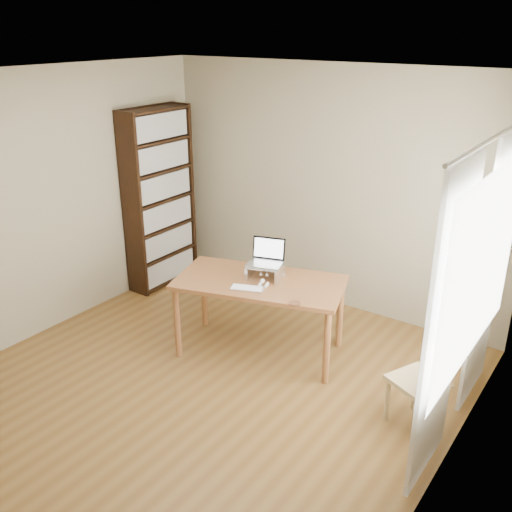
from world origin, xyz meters
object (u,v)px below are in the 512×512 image
at_px(bookshelf, 160,199).
at_px(keyboard, 247,288).
at_px(desk, 260,289).
at_px(laptop, 268,257).
at_px(chair, 427,379).
at_px(cat, 270,272).

height_order(bookshelf, keyboard, bookshelf).
xyz_separation_m(desk, keyboard, (0.01, -0.22, 0.10)).
distance_m(laptop, keyboard, 0.40).
bearing_deg(chair, desk, -162.73).
bearing_deg(keyboard, bookshelf, 132.69).
relative_size(laptop, cat, 0.77).
xyz_separation_m(desk, laptop, (-0.00, 0.13, 0.27)).
distance_m(bookshelf, cat, 2.02).
bearing_deg(desk, cat, 52.94).
height_order(desk, chair, chair).
bearing_deg(chair, cat, -166.65).
bearing_deg(cat, bookshelf, 143.41).
bearing_deg(chair, bookshelf, -169.43).
relative_size(bookshelf, chair, 2.48).
height_order(laptop, cat, laptop).
relative_size(keyboard, cat, 0.70).
bearing_deg(bookshelf, chair, -13.47).
bearing_deg(cat, keyboard, -115.47).
height_order(desk, laptop, laptop).
relative_size(desk, laptop, 4.71).
distance_m(bookshelf, chair, 3.72).
height_order(desk, cat, cat).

